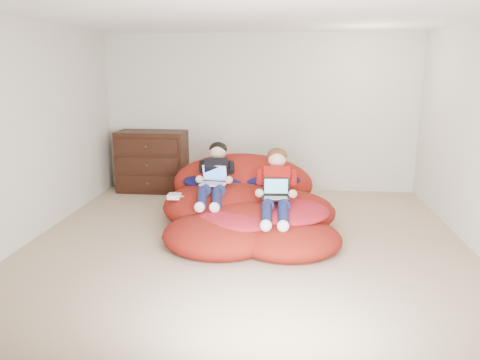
{
  "coord_description": "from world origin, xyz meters",
  "views": [
    {
      "loc": [
        0.41,
        -5.05,
        1.95
      ],
      "look_at": [
        -0.09,
        0.16,
        0.7
      ],
      "focal_mm": 35.0,
      "sensor_mm": 36.0,
      "label": 1
    }
  ],
  "objects_px": {
    "dresser": "(152,161)",
    "younger_boy": "(276,185)",
    "laptop_white": "(214,179)",
    "older_boy": "(215,174)",
    "laptop_black": "(276,193)",
    "beanbag_pile": "(247,208)"
  },
  "relations": [
    {
      "from": "dresser",
      "to": "younger_boy",
      "type": "bearing_deg",
      "value": -44.32
    },
    {
      "from": "laptop_white",
      "to": "younger_boy",
      "type": "bearing_deg",
      "value": -20.59
    },
    {
      "from": "older_boy",
      "to": "younger_boy",
      "type": "xyz_separation_m",
      "value": [
        0.77,
        -0.39,
        -0.04
      ]
    },
    {
      "from": "younger_boy",
      "to": "older_boy",
      "type": "bearing_deg",
      "value": 153.5
    },
    {
      "from": "laptop_black",
      "to": "younger_boy",
      "type": "bearing_deg",
      "value": 90.0
    },
    {
      "from": "older_boy",
      "to": "laptop_black",
      "type": "xyz_separation_m",
      "value": [
        0.77,
        -0.48,
        -0.1
      ]
    },
    {
      "from": "beanbag_pile",
      "to": "older_boy",
      "type": "xyz_separation_m",
      "value": [
        -0.41,
        0.06,
        0.41
      ]
    },
    {
      "from": "laptop_white",
      "to": "older_boy",
      "type": "bearing_deg",
      "value": 90.0
    },
    {
      "from": "younger_boy",
      "to": "laptop_white",
      "type": "distance_m",
      "value": 0.83
    },
    {
      "from": "beanbag_pile",
      "to": "older_boy",
      "type": "distance_m",
      "value": 0.59
    },
    {
      "from": "dresser",
      "to": "beanbag_pile",
      "type": "bearing_deg",
      "value": -44.73
    },
    {
      "from": "dresser",
      "to": "beanbag_pile",
      "type": "distance_m",
      "value": 2.38
    },
    {
      "from": "older_boy",
      "to": "laptop_white",
      "type": "relative_size",
      "value": 3.44
    },
    {
      "from": "laptop_white",
      "to": "laptop_black",
      "type": "xyz_separation_m",
      "value": [
        0.77,
        -0.38,
        -0.05
      ]
    },
    {
      "from": "younger_boy",
      "to": "beanbag_pile",
      "type": "bearing_deg",
      "value": 137.66
    },
    {
      "from": "younger_boy",
      "to": "laptop_black",
      "type": "xyz_separation_m",
      "value": [
        -0.0,
        -0.09,
        -0.06
      ]
    },
    {
      "from": "older_boy",
      "to": "laptop_white",
      "type": "bearing_deg",
      "value": -90.0
    },
    {
      "from": "beanbag_pile",
      "to": "younger_boy",
      "type": "distance_m",
      "value": 0.62
    },
    {
      "from": "dresser",
      "to": "laptop_white",
      "type": "distance_m",
      "value": 2.13
    },
    {
      "from": "beanbag_pile",
      "to": "older_boy",
      "type": "height_order",
      "value": "older_boy"
    },
    {
      "from": "younger_boy",
      "to": "laptop_white",
      "type": "height_order",
      "value": "younger_boy"
    },
    {
      "from": "laptop_white",
      "to": "laptop_black",
      "type": "bearing_deg",
      "value": -26.21
    }
  ]
}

